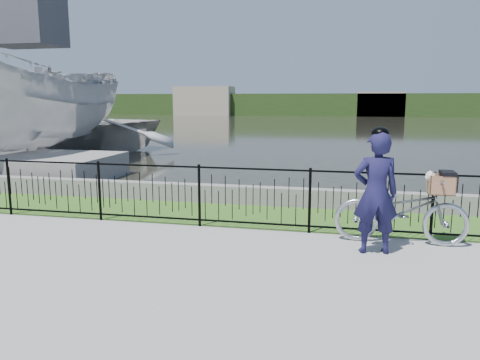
% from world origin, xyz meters
% --- Properties ---
extents(ground, '(120.00, 120.00, 0.00)m').
position_xyz_m(ground, '(0.00, 0.00, 0.00)').
color(ground, gray).
rests_on(ground, ground).
extents(grass_strip, '(60.00, 2.00, 0.01)m').
position_xyz_m(grass_strip, '(0.00, 2.60, 0.00)').
color(grass_strip, '#3A6620').
rests_on(grass_strip, ground).
extents(water, '(120.00, 120.00, 0.00)m').
position_xyz_m(water, '(0.00, 33.00, 0.00)').
color(water, '#27271E').
rests_on(water, ground).
extents(quay_wall, '(60.00, 0.30, 0.40)m').
position_xyz_m(quay_wall, '(0.00, 3.60, 0.20)').
color(quay_wall, gray).
rests_on(quay_wall, ground).
extents(fence, '(14.00, 0.06, 1.15)m').
position_xyz_m(fence, '(0.00, 1.60, 0.58)').
color(fence, black).
rests_on(fence, ground).
extents(far_treeline, '(120.00, 6.00, 3.00)m').
position_xyz_m(far_treeline, '(0.00, 60.00, 1.50)').
color(far_treeline, '#294219').
rests_on(far_treeline, ground).
extents(far_building_left, '(8.00, 4.00, 4.00)m').
position_xyz_m(far_building_left, '(-18.00, 58.00, 2.00)').
color(far_building_left, '#9F947F').
rests_on(far_building_left, ground).
extents(far_building_right, '(6.00, 3.00, 3.20)m').
position_xyz_m(far_building_right, '(6.00, 58.50, 1.60)').
color(far_building_right, '#9F947F').
rests_on(far_building_right, ground).
extents(bicycle_rig, '(2.08, 0.73, 1.22)m').
position_xyz_m(bicycle_rig, '(2.49, 1.33, 0.56)').
color(bicycle_rig, '#ABB1B7').
rests_on(bicycle_rig, ground).
extents(cyclist, '(0.74, 0.55, 1.91)m').
position_xyz_m(cyclist, '(2.04, 0.75, 0.94)').
color(cyclist, '#17153C').
rests_on(cyclist, ground).
extents(boat_near, '(3.76, 9.80, 5.58)m').
position_xyz_m(boat_near, '(-8.54, 7.22, 2.00)').
color(boat_near, '#B1B2B2').
rests_on(boat_near, water).
extents(boat_far, '(10.04, 12.07, 2.16)m').
position_xyz_m(boat_far, '(-9.86, 9.76, 1.08)').
color(boat_far, '#B1B2B2').
rests_on(boat_far, water).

